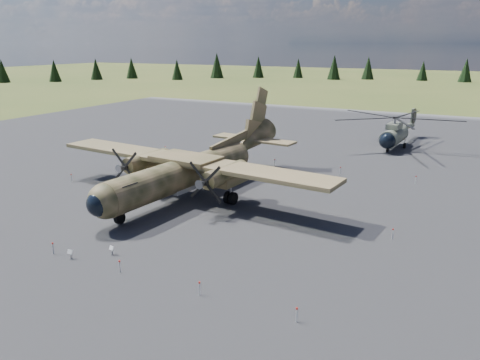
% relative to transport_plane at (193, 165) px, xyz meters
% --- Properties ---
extents(ground, '(500.00, 500.00, 0.00)m').
position_rel_transport_plane_xyz_m(ground, '(2.71, -2.53, -2.86)').
color(ground, brown).
rests_on(ground, ground).
extents(apron, '(120.00, 120.00, 0.04)m').
position_rel_transport_plane_xyz_m(apron, '(2.71, 7.47, -2.86)').
color(apron, '#59595E').
rests_on(apron, ground).
extents(transport_plane, '(30.30, 27.43, 9.97)m').
position_rel_transport_plane_xyz_m(transport_plane, '(0.00, 0.00, 0.00)').
color(transport_plane, '#37391F').
rests_on(transport_plane, ground).
extents(helicopter_near, '(19.11, 21.58, 4.51)m').
position_rel_transport_plane_xyz_m(helicopter_near, '(13.54, 30.08, 0.34)').
color(helicopter_near, slate).
rests_on(helicopter_near, ground).
extents(info_placard_left, '(0.42, 0.21, 0.63)m').
position_rel_transport_plane_xyz_m(info_placard_left, '(0.32, -16.00, -2.44)').
color(info_placard_left, gray).
rests_on(info_placard_left, ground).
extents(info_placard_right, '(0.43, 0.26, 0.64)m').
position_rel_transport_plane_xyz_m(info_placard_right, '(2.40, -14.23, -2.44)').
color(info_placard_right, gray).
rests_on(info_placard_right, ground).
extents(barrier_fence, '(33.12, 29.62, 0.85)m').
position_rel_transport_plane_xyz_m(barrier_fence, '(2.25, -2.60, -2.36)').
color(barrier_fence, silver).
rests_on(barrier_fence, ground).
extents(treeline, '(336.59, 339.41, 10.92)m').
position_rel_transport_plane_xyz_m(treeline, '(7.06, -8.69, 1.87)').
color(treeline, black).
rests_on(treeline, ground).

